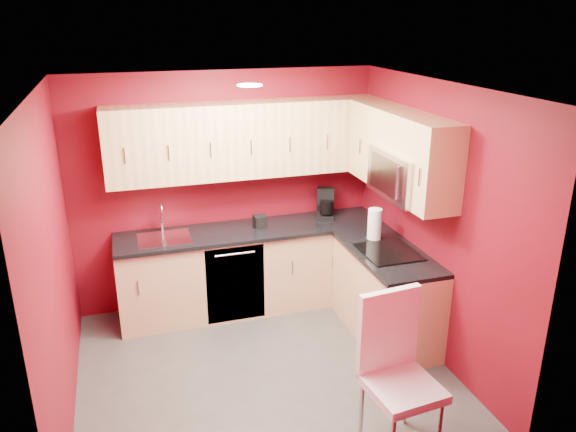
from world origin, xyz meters
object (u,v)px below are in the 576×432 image
coffee_maker (325,203)px  paper_towel (375,225)px  microwave (405,174)px  napkin_holder (260,222)px  sink (164,234)px  dining_chair (403,379)px

coffee_maker → paper_towel: (0.23, -0.75, 0.00)m
coffee_maker → microwave: bearing=-52.1°
microwave → napkin_holder: microwave is taller
napkin_holder → paper_towel: (1.00, -0.66, 0.09)m
paper_towel → sink: bearing=161.4°
coffee_maker → paper_towel: bearing=-52.4°
sink → dining_chair: size_ratio=0.44×
sink → paper_towel: (1.98, -0.67, 0.12)m
coffee_maker → dining_chair: coffee_maker is taller
coffee_maker → napkin_holder: (-0.77, -0.10, -0.09)m
microwave → napkin_holder: size_ratio=5.76×
microwave → dining_chair: size_ratio=0.64×
napkin_holder → dining_chair: size_ratio=0.11×
microwave → dining_chair: (-0.69, -1.40, -1.06)m
microwave → dining_chair: microwave is taller
dining_chair → coffee_maker: bearing=76.2°
dining_chair → microwave: bearing=58.0°
microwave → coffee_maker: size_ratio=2.42×
microwave → coffee_maker: (-0.34, 1.09, -0.59)m
sink → coffee_maker: 1.76m
microwave → coffee_maker: 1.29m
microwave → paper_towel: microwave is taller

